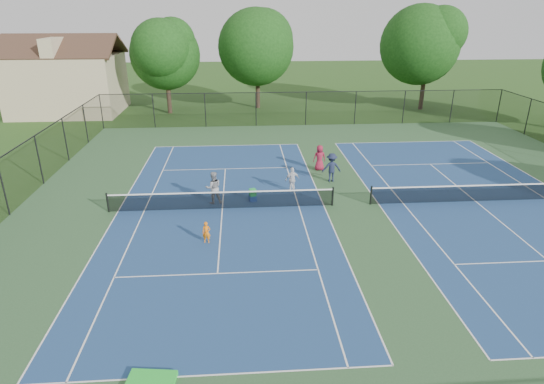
{
  "coord_description": "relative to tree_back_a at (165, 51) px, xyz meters",
  "views": [
    {
      "loc": [
        -5.91,
        -22.27,
        10.04
      ],
      "look_at": [
        -4.41,
        -1.0,
        1.3
      ],
      "focal_mm": 30.0,
      "sensor_mm": 36.0,
      "label": 1
    }
  ],
  "objects": [
    {
      "name": "ball_crate",
      "position": [
        7.66,
        -23.08,
        -5.88
      ],
      "size": [
        0.46,
        0.42,
        0.32
      ],
      "primitive_type": "cube",
      "rotation": [
        0.0,
        0.0,
        0.3
      ],
      "color": "navy",
      "rests_on": "ground"
    },
    {
      "name": "tennis_court_right",
      "position": [
        20.0,
        -24.0,
        -5.94
      ],
      "size": [
        12.0,
        23.83,
        1.07
      ],
      "color": "navy",
      "rests_on": "ground"
    },
    {
      "name": "bystander_b",
      "position": [
        12.58,
        -20.32,
        -5.14
      ],
      "size": [
        1.17,
        0.69,
        1.8
      ],
      "primitive_type": "imported",
      "rotation": [
        0.0,
        0.0,
        3.16
      ],
      "color": "#1C233D",
      "rests_on": "ground"
    },
    {
      "name": "tree_back_d",
      "position": [
        26.0,
        0.0,
        0.79
      ],
      "size": [
        7.8,
        7.8,
        10.37
      ],
      "color": "#2D2116",
      "rests_on": "ground"
    },
    {
      "name": "tennis_court_left",
      "position": [
        6.0,
        -24.0,
        -5.94
      ],
      "size": [
        12.0,
        23.83,
        1.07
      ],
      "color": "navy",
      "rests_on": "ground"
    },
    {
      "name": "child_player",
      "position": [
        5.41,
        -27.71,
        -5.53
      ],
      "size": [
        0.39,
        0.28,
        1.02
      ],
      "primitive_type": "imported",
      "rotation": [
        0.0,
        0.0,
        -0.09
      ],
      "color": "orange",
      "rests_on": "ground"
    },
    {
      "name": "green_tarp",
      "position": [
        4.33,
        -36.16,
        -5.95
      ],
      "size": [
        1.48,
        1.13,
        0.15
      ],
      "primitive_type": "cube",
      "rotation": [
        0.0,
        0.0,
        -0.13
      ],
      "color": "green",
      "rests_on": "ground"
    },
    {
      "name": "clapboard_house",
      "position": [
        -10.0,
        1.0,
        -2.95
      ],
      "size": [
        10.8,
        8.1,
        7.65
      ],
      "color": "tan",
      "rests_on": "ground"
    },
    {
      "name": "court_pad",
      "position": [
        13.0,
        -24.0,
        -6.03
      ],
      "size": [
        36.0,
        36.0,
        0.01
      ],
      "primitive_type": "cube",
      "color": "#2E522E",
      "rests_on": "ground"
    },
    {
      "name": "perimeter_fence",
      "position": [
        13.0,
        -24.0,
        -4.44
      ],
      "size": [
        36.08,
        36.08,
        3.02
      ],
      "color": "black",
      "rests_on": "ground"
    },
    {
      "name": "tree_back_b",
      "position": [
        9.0,
        2.0,
        0.56
      ],
      "size": [
        7.6,
        7.6,
        10.03
      ],
      "color": "#2D2116",
      "rests_on": "ground"
    },
    {
      "name": "instructor",
      "position": [
        5.53,
        -23.2,
        -5.13
      ],
      "size": [
        1.0,
        0.85,
        1.82
      ],
      "primitive_type": "imported",
      "rotation": [
        0.0,
        0.0,
        3.34
      ],
      "color": "#98999B",
      "rests_on": "ground"
    },
    {
      "name": "bystander_c",
      "position": [
        12.2,
        -18.21,
        -5.19
      ],
      "size": [
        0.87,
        0.62,
        1.69
      ],
      "primitive_type": "imported",
      "rotation": [
        0.0,
        0.0,
        3.24
      ],
      "color": "maroon",
      "rests_on": "ground"
    },
    {
      "name": "bystander_a",
      "position": [
        10.0,
        -21.83,
        -5.3
      ],
      "size": [
        0.93,
        0.56,
        1.49
      ],
      "primitive_type": "imported",
      "rotation": [
        0.0,
        0.0,
        3.38
      ],
      "color": "silver",
      "rests_on": "ground"
    },
    {
      "name": "tree_back_a",
      "position": [
        0.0,
        0.0,
        0.0
      ],
      "size": [
        6.8,
        6.8,
        9.15
      ],
      "color": "#2D2116",
      "rests_on": "ground"
    },
    {
      "name": "ground",
      "position": [
        13.0,
        -24.0,
        -6.04
      ],
      "size": [
        140.0,
        140.0,
        0.0
      ],
      "primitive_type": "plane",
      "color": "#234716",
      "rests_on": "ground"
    },
    {
      "name": "ball_hopper",
      "position": [
        7.66,
        -23.08,
        -5.52
      ],
      "size": [
        0.41,
        0.37,
        0.4
      ],
      "primitive_type": "cube",
      "rotation": [
        0.0,
        0.0,
        0.32
      ],
      "color": "green",
      "rests_on": "ball_crate"
    }
  ]
}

